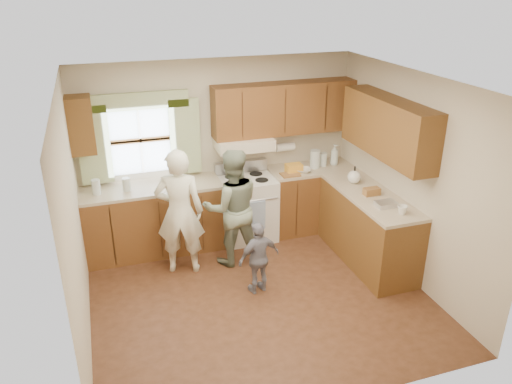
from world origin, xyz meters
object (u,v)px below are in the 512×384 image
object	(u,v)px
stove	(246,207)
child	(259,258)
woman_left	(180,212)
woman_right	(232,208)

from	to	relation	value
stove	child	xyz separation A→B (m)	(-0.27, -1.34, -0.02)
stove	woman_left	distance (m)	1.24
woman_left	child	distance (m)	1.14
woman_left	woman_right	bearing A→B (deg)	-164.96
woman_right	stove	bearing A→B (deg)	-118.92
stove	woman_left	bearing A→B (deg)	-150.51
stove	child	distance (m)	1.37
stove	woman_right	world-z (taller)	woman_right
stove	woman_right	distance (m)	0.76
child	woman_left	bearing A→B (deg)	-56.48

